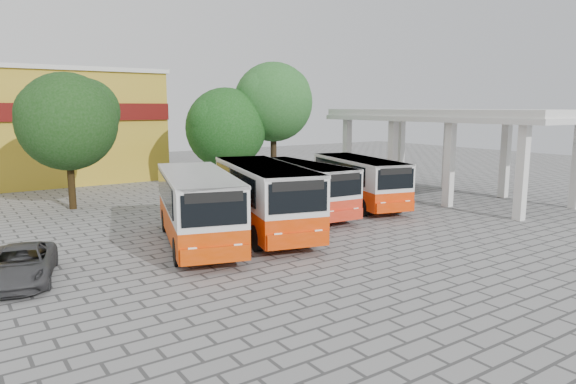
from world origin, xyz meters
TOP-DOWN VIEW (x-y plane):
  - ground at (0.00, 0.00)m, footprint 90.00×90.00m
  - terminal_shelter at (10.50, 4.00)m, footprint 6.80×15.80m
  - shophouse_block at (-11.00, 25.99)m, footprint 20.40×10.40m
  - bus_far_left at (-7.19, 2.24)m, footprint 4.68×8.63m
  - bus_centre_left at (-3.95, 2.36)m, footprint 4.64×8.93m
  - bus_centre_right at (-0.26, 4.67)m, footprint 2.86×7.60m
  - bus_far_right at (3.73, 4.65)m, footprint 4.03×7.93m
  - tree_left at (-9.71, 12.98)m, footprint 5.50×5.23m
  - tree_middle at (0.81, 14.93)m, footprint 5.77×5.49m
  - tree_right at (4.23, 14.23)m, footprint 5.82×5.54m
  - parked_car at (-13.78, 1.25)m, footprint 2.86×4.44m

SIDE VIEW (x-z plane):
  - ground at x=0.00m, z-range 0.00..0.00m
  - parked_car at x=-13.78m, z-range 0.00..1.14m
  - bus_centre_right at x=-0.26m, z-range 0.21..2.89m
  - bus_far_right at x=3.73m, z-range 0.21..2.92m
  - bus_far_left at x=-7.19m, z-range 0.23..3.17m
  - bus_centre_left at x=-3.95m, z-range 0.24..3.29m
  - shophouse_block at x=-11.00m, z-range 0.01..8.31m
  - tree_middle at x=0.81m, z-range 0.86..7.72m
  - terminal_shelter at x=10.50m, z-range 2.21..7.61m
  - tree_left at x=-9.71m, z-range 1.24..8.62m
  - tree_right at x=4.23m, z-range 1.73..10.39m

